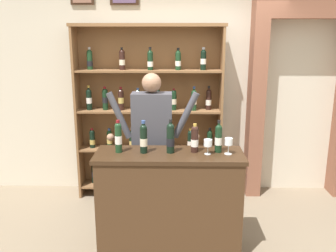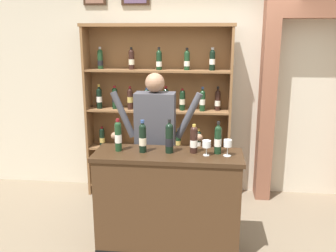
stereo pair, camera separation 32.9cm
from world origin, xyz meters
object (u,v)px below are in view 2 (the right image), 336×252
at_px(tasting_bottle_grappa, 143,137).
at_px(wine_glass_left, 228,144).
at_px(tasting_bottle_brunello, 169,138).
at_px(tasting_bottle_rosso, 194,139).
at_px(shopkeeper, 155,134).
at_px(tasting_bottle_prosecco, 218,139).
at_px(tasting_counter, 168,202).
at_px(wine_glass_spare, 207,144).
at_px(tasting_bottle_riserva, 118,135).
at_px(wine_shelf, 158,109).

bearing_deg(tasting_bottle_grappa, wine_glass_left, -1.67).
relative_size(tasting_bottle_brunello, tasting_bottle_rosso, 1.18).
xyz_separation_m(shopkeeper, tasting_bottle_prosecco, (0.66, -0.44, 0.09)).
xyz_separation_m(tasting_counter, tasting_bottle_prosecco, (0.47, 0.05, 0.65)).
xyz_separation_m(tasting_bottle_brunello, tasting_bottle_rosso, (0.23, 0.03, -0.02)).
bearing_deg(wine_glass_left, wine_glass_spare, -177.90).
bearing_deg(wine_glass_spare, tasting_bottle_riserva, 176.97).
distance_m(tasting_bottle_brunello, tasting_bottle_prosecco, 0.46).
bearing_deg(wine_glass_spare, wine_shelf, 115.26).
distance_m(tasting_bottle_riserva, tasting_bottle_grappa, 0.24).
bearing_deg(tasting_bottle_riserva, wine_shelf, 81.28).
bearing_deg(wine_shelf, tasting_bottle_rosso, -68.03).
bearing_deg(tasting_bottle_brunello, shopkeeper, 113.49).
xyz_separation_m(tasting_bottle_riserva, tasting_bottle_prosecco, (0.95, 0.02, -0.01)).
height_order(shopkeeper, tasting_bottle_prosecco, shopkeeper).
distance_m(tasting_bottle_grappa, wine_glass_left, 0.80).
xyz_separation_m(wine_shelf, tasting_bottle_rosso, (0.52, -1.30, -0.01)).
height_order(tasting_bottle_prosecco, wine_glass_spare, tasting_bottle_prosecco).
bearing_deg(shopkeeper, wine_glass_spare, -42.57).
bearing_deg(tasting_bottle_brunello, wine_glass_left, -3.75).
relative_size(tasting_bottle_prosecco, wine_glass_spare, 2.17).
relative_size(tasting_bottle_grappa, tasting_bottle_brunello, 0.97).
height_order(tasting_bottle_rosso, tasting_bottle_prosecco, tasting_bottle_prosecco).
distance_m(tasting_counter, tasting_bottle_brunello, 0.66).
xyz_separation_m(shopkeeper, wine_glass_left, (0.75, -0.50, 0.06)).
height_order(tasting_counter, tasting_bottle_riserva, tasting_bottle_riserva).
height_order(tasting_bottle_riserva, wine_glass_left, tasting_bottle_riserva).
bearing_deg(tasting_bottle_prosecco, tasting_counter, -174.40).
relative_size(shopkeeper, tasting_bottle_grappa, 5.47).
bearing_deg(tasting_bottle_grappa, tasting_bottle_riserva, 176.60).
xyz_separation_m(tasting_bottle_grappa, wine_glass_left, (0.80, -0.02, -0.03)).
bearing_deg(tasting_bottle_brunello, wine_glass_spare, -6.95).
bearing_deg(tasting_bottle_grappa, tasting_bottle_prosecco, 3.13).
height_order(shopkeeper, tasting_bottle_riserva, shopkeeper).
bearing_deg(shopkeeper, tasting_bottle_riserva, -122.19).
xyz_separation_m(tasting_bottle_riserva, tasting_bottle_rosso, (0.73, 0.02, -0.02)).
xyz_separation_m(shopkeeper, tasting_bottle_grappa, (-0.05, -0.48, 0.09)).
distance_m(tasting_bottle_rosso, wine_glass_left, 0.32).
distance_m(tasting_bottle_prosecco, wine_glass_left, 0.11).
distance_m(wine_glass_left, wine_glass_spare, 0.19).
bearing_deg(tasting_counter, wine_glass_left, -1.69).
relative_size(tasting_bottle_rosso, tasting_bottle_prosecco, 0.89).
distance_m(wine_shelf, tasting_bottle_riserva, 1.34).
bearing_deg(tasting_bottle_prosecco, tasting_bottle_riserva, -178.52).
bearing_deg(tasting_counter, wine_glass_spare, -3.72).
distance_m(wine_shelf, shopkeeper, 0.87).
relative_size(tasting_counter, shopkeeper, 0.82).
distance_m(tasting_bottle_rosso, wine_glass_spare, 0.14).
relative_size(wine_shelf, tasting_bottle_brunello, 6.84).
height_order(wine_shelf, tasting_bottle_rosso, wine_shelf).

